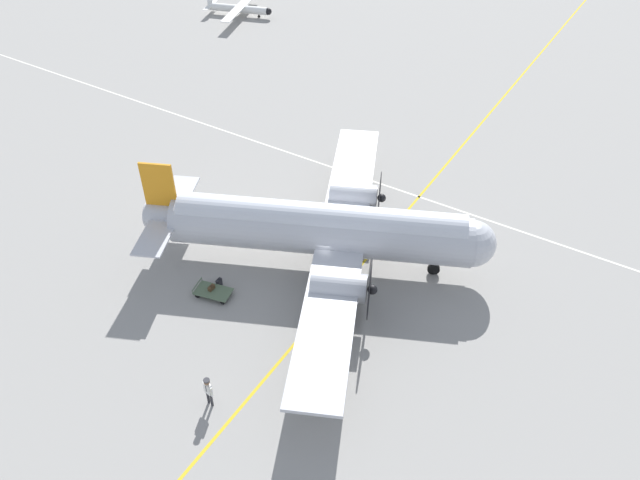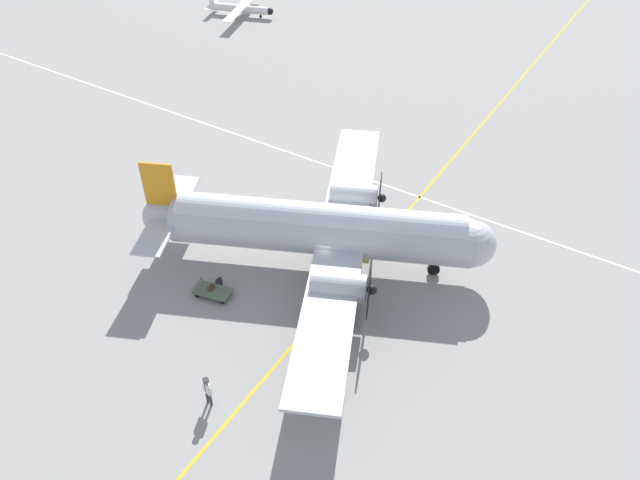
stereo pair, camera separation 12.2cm
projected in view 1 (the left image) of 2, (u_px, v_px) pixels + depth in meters
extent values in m
plane|color=gray|center=(320.00, 263.00, 35.99)|extent=(300.00, 300.00, 0.00)
cube|color=gold|center=(352.00, 276.00, 35.14)|extent=(120.00, 0.16, 0.01)
cube|color=silver|center=(390.00, 187.00, 41.85)|extent=(0.16, 120.00, 0.01)
cylinder|color=silver|center=(320.00, 230.00, 34.42)|extent=(9.23, 16.23, 2.70)
cylinder|color=silver|center=(320.00, 220.00, 33.94)|extent=(8.16, 15.16, 1.89)
sphere|color=silver|center=(472.00, 243.00, 33.57)|extent=(2.57, 2.57, 2.57)
cylinder|color=silver|center=(175.00, 216.00, 35.19)|extent=(2.68, 3.56, 1.49)
cube|color=orange|center=(159.00, 188.00, 34.04)|extent=(0.87, 1.72, 3.11)
cube|color=silver|center=(168.00, 214.00, 35.14)|extent=(7.43, 4.50, 0.10)
cube|color=silver|center=(342.00, 237.00, 34.51)|extent=(22.23, 11.85, 0.20)
cylinder|color=silver|center=(353.00, 196.00, 37.46)|extent=(2.51, 3.19, 1.49)
cylinder|color=black|center=(379.00, 198.00, 37.30)|extent=(2.87, 1.31, 3.12)
sphere|color=black|center=(382.00, 198.00, 37.29)|extent=(0.52, 0.52, 0.52)
cylinder|color=silver|center=(339.00, 286.00, 31.48)|extent=(2.51, 3.19, 1.49)
cylinder|color=black|center=(370.00, 289.00, 31.32)|extent=(2.87, 1.31, 3.12)
sphere|color=black|center=(372.00, 290.00, 31.30)|extent=(0.52, 0.52, 0.52)
cylinder|color=#4C4C51|center=(348.00, 210.00, 38.19)|extent=(0.18, 0.18, 0.99)
cylinder|color=black|center=(348.00, 216.00, 38.51)|extent=(0.72, 1.13, 1.10)
cylinder|color=#4C4C51|center=(333.00, 301.00, 32.20)|extent=(0.18, 0.18, 0.99)
cylinder|color=black|center=(333.00, 308.00, 32.52)|extent=(0.72, 1.13, 1.10)
cylinder|color=#4C4C51|center=(434.00, 263.00, 34.82)|extent=(0.14, 0.14, 0.89)
cylinder|color=black|center=(434.00, 269.00, 35.10)|extent=(0.45, 0.71, 0.70)
cylinder|color=#2D2D33|center=(212.00, 400.00, 28.28)|extent=(0.12, 0.12, 0.84)
cylinder|color=#2D2D33|center=(208.00, 397.00, 28.40)|extent=(0.12, 0.12, 0.84)
cube|color=white|center=(208.00, 388.00, 27.87)|extent=(0.26, 0.43, 0.63)
sphere|color=#8C6647|center=(207.00, 382.00, 27.58)|extent=(0.28, 0.28, 0.28)
cylinder|color=white|center=(212.00, 392.00, 27.76)|extent=(0.10, 0.10, 0.60)
cylinder|color=white|center=(204.00, 386.00, 28.02)|extent=(0.10, 0.10, 0.60)
cube|color=black|center=(206.00, 389.00, 27.76)|extent=(0.02, 0.05, 0.40)
cylinder|color=#2D2D33|center=(206.00, 380.00, 27.50)|extent=(0.34, 0.34, 0.07)
cube|color=#232328|center=(219.00, 283.00, 34.39)|extent=(0.36, 0.17, 0.50)
cube|color=black|center=(219.00, 279.00, 34.21)|extent=(0.13, 0.12, 0.02)
cube|color=#47331E|center=(212.00, 290.00, 33.92)|extent=(0.41, 0.20, 0.56)
cube|color=#312315|center=(211.00, 286.00, 33.72)|extent=(0.15, 0.14, 0.02)
cube|color=#4C6047|center=(213.00, 291.00, 33.80)|extent=(1.54, 2.18, 0.04)
cube|color=#4C6047|center=(197.00, 284.00, 33.89)|extent=(1.11, 0.29, 0.04)
cylinder|color=#4C6047|center=(202.00, 279.00, 34.35)|extent=(0.04, 0.04, 0.22)
cylinder|color=#4C6047|center=(193.00, 292.00, 33.57)|extent=(0.04, 0.04, 0.22)
cylinder|color=black|center=(230.00, 291.00, 34.05)|extent=(0.12, 0.29, 0.28)
cylinder|color=black|center=(222.00, 302.00, 33.39)|extent=(0.12, 0.29, 0.28)
cylinder|color=black|center=(205.00, 285.00, 34.42)|extent=(0.12, 0.29, 0.28)
cylinder|color=black|center=(197.00, 296.00, 33.77)|extent=(0.12, 0.29, 0.28)
cylinder|color=white|center=(238.00, 9.00, 65.57)|extent=(2.70, 6.32, 0.78)
sphere|color=black|center=(268.00, 11.00, 64.95)|extent=(0.70, 0.70, 0.70)
cube|color=white|center=(241.00, 6.00, 65.27)|extent=(9.42, 3.88, 0.08)
cube|color=white|center=(210.00, 0.00, 65.74)|extent=(0.23, 0.56, 1.01)
cube|color=white|center=(210.00, 5.00, 66.07)|extent=(3.12, 1.43, 0.04)
cylinder|color=black|center=(259.00, 16.00, 65.53)|extent=(0.16, 0.29, 0.28)
cylinder|color=#4C4C51|center=(259.00, 15.00, 65.46)|extent=(0.06, 0.06, 0.21)
cylinder|color=black|center=(238.00, 12.00, 66.54)|extent=(0.16, 0.29, 0.28)
cylinder|color=#4C4C51|center=(238.00, 11.00, 66.48)|extent=(0.06, 0.06, 0.21)
cylinder|color=black|center=(233.00, 17.00, 65.49)|extent=(0.16, 0.29, 0.28)
cylinder|color=#4C4C51|center=(233.00, 16.00, 65.42)|extent=(0.06, 0.06, 0.21)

